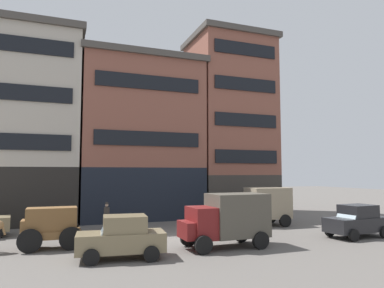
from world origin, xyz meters
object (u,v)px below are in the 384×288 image
object	(u,v)px
sedan_light	(122,237)
pedestrian_officer	(107,215)
cargo_wagon	(50,225)
sedan_parked_curb	(357,221)
delivery_truck_far	(260,205)
fire_hydrant_curbside	(118,222)
delivery_truck_near	(227,218)

from	to	relation	value
sedan_light	pedestrian_officer	size ratio (longest dim) A/B	2.14
cargo_wagon	sedan_parked_curb	distance (m)	16.59
cargo_wagon	delivery_truck_far	xyz separation A→B (m)	(13.46, 2.81, 0.28)
cargo_wagon	delivery_truck_far	distance (m)	13.75
sedan_light	delivery_truck_far	bearing A→B (deg)	29.78
sedan_light	sedan_parked_curb	world-z (taller)	same
pedestrian_officer	fire_hydrant_curbside	distance (m)	1.12
delivery_truck_near	cargo_wagon	bearing A→B (deg)	161.68
delivery_truck_near	sedan_parked_curb	distance (m)	8.20
delivery_truck_far	sedan_light	distance (m)	12.15
delivery_truck_far	fire_hydrant_curbside	distance (m)	9.76
pedestrian_officer	fire_hydrant_curbside	bearing A→B (deg)	35.03
pedestrian_officer	delivery_truck_near	bearing A→B (deg)	-55.75
delivery_truck_near	fire_hydrant_curbside	world-z (taller)	delivery_truck_near
delivery_truck_near	pedestrian_officer	size ratio (longest dim) A/B	2.44
delivery_truck_near	sedan_light	distance (m)	5.29
sedan_parked_curb	pedestrian_officer	size ratio (longest dim) A/B	2.12
pedestrian_officer	sedan_parked_curb	bearing A→B (deg)	-29.33
fire_hydrant_curbside	pedestrian_officer	bearing A→B (deg)	-144.97
cargo_wagon	pedestrian_officer	size ratio (longest dim) A/B	1.62
pedestrian_officer	fire_hydrant_curbside	world-z (taller)	pedestrian_officer
cargo_wagon	delivery_truck_far	world-z (taller)	delivery_truck_far
delivery_truck_far	sedan_light	size ratio (longest dim) A/B	1.15
sedan_light	fire_hydrant_curbside	distance (m)	8.41
cargo_wagon	pedestrian_officer	bearing A→B (deg)	54.62
sedan_light	fire_hydrant_curbside	size ratio (longest dim) A/B	4.63
delivery_truck_near	delivery_truck_far	xyz separation A→B (m)	(5.30, 5.51, 0.00)
delivery_truck_near	sedan_light	size ratio (longest dim) A/B	1.14
sedan_parked_curb	fire_hydrant_curbside	bearing A→B (deg)	147.24
delivery_truck_far	fire_hydrant_curbside	xyz separation A→B (m)	(-9.44, 2.30, -1.00)
fire_hydrant_curbside	delivery_truck_far	bearing A→B (deg)	-13.67
sedan_light	pedestrian_officer	world-z (taller)	sedan_light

